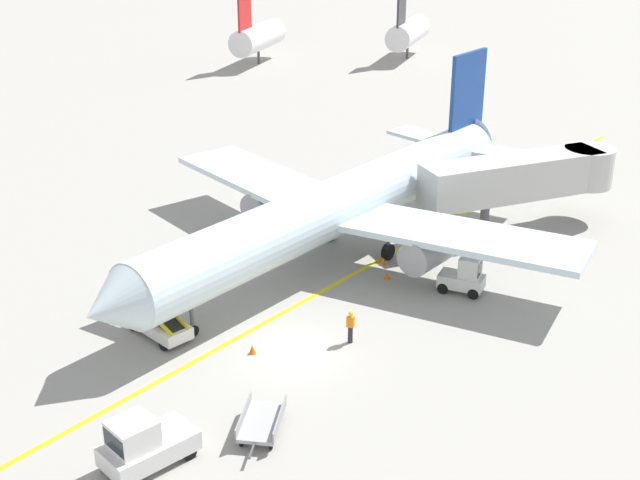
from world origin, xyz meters
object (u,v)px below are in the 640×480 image
Objects in this scene: safety_cone_nose_right at (319,222)px; baggage_cart_loaded at (262,422)px; jet_bridge at (531,176)px; safety_cone_wingtip_left at (252,349)px; belt_loader_forward_hold at (157,320)px; safety_cone_wingtip_right at (387,276)px; baggage_tug_near_wing at (464,277)px; ground_crew_marshaller at (350,326)px; pushback_tug at (144,444)px; safety_cone_nose_left at (383,261)px; airliner at (344,203)px.

baggage_cart_loaded is at bearing -75.83° from safety_cone_nose_right.
jet_bridge is 25.37× the size of safety_cone_wingtip_left.
belt_loader_forward_hold is 13.33m from safety_cone_wingtip_right.
safety_cone_nose_right is at bearing 149.46° from baggage_tug_near_wing.
ground_crew_marshaller is at bearing -88.13° from safety_cone_wingtip_right.
baggage_tug_near_wing is 5.65× the size of safety_cone_nose_right.
baggage_tug_near_wing reaches higher than safety_cone_wingtip_left.
jet_bridge is at bearing 71.07° from ground_crew_marshaller.
pushback_tug is at bearing -114.42° from baggage_tug_near_wing.
jet_bridge is 2.74× the size of pushback_tug.
baggage_cart_loaded is at bearing -90.36° from safety_cone_nose_left.
baggage_tug_near_wing is at bearing 60.48° from ground_crew_marshaller.
safety_cone_nose_right is (2.57, 16.05, -0.56)m from belt_loader_forward_hold.
safety_cone_nose_right is (-3.09, 4.18, -3.20)m from airliner.
ground_crew_marshaller is at bearing -83.61° from safety_cone_nose_left.
safety_cone_nose_left is (-7.06, -8.43, -3.32)m from jet_bridge.
baggage_tug_near_wing is (8.55, 18.84, -0.07)m from pushback_tug.
safety_cone_wingtip_left is at bearing -0.67° from belt_loader_forward_hold.
ground_crew_marshaller is (1.14, 8.10, 0.44)m from baggage_cart_loaded.
airliner is 6.10m from safety_cone_nose_right.
belt_loader_forward_hold is (-5.66, -11.87, -2.64)m from airliner.
airliner is 4.05m from safety_cone_nose_left.
safety_cone_nose_right and safety_cone_wingtip_left have the same top height.
airliner is 77.89× the size of safety_cone_nose_right.
belt_loader_forward_hold is 16.27m from safety_cone_nose_right.
safety_cone_wingtip_left is at bearing -92.47° from airliner.
ground_crew_marshaller is (-4.09, -7.22, -0.02)m from baggage_tug_near_wing.
jet_bridge is at bearing 50.04° from safety_cone_nose_left.
safety_cone_wingtip_left is (-8.11, -9.81, -0.71)m from baggage_tug_near_wing.
safety_cone_nose_right is at bearing -162.18° from jet_bridge.
airliner is 12.61m from jet_bridge.
baggage_tug_near_wing is at bearing -100.61° from jet_bridge.
safety_cone_wingtip_left is (-3.00, -11.75, 0.00)m from safety_cone_nose_left.
ground_crew_marshaller is at bearing 82.02° from baggage_cart_loaded.
jet_bridge is 18.78m from ground_crew_marshaller.
airliner is 20.16× the size of ground_crew_marshaller.
safety_cone_nose_left is 7.08m from safety_cone_nose_right.
jet_bridge is at bearing 58.48° from safety_cone_wingtip_right.
baggage_tug_near_wing reaches higher than safety_cone_nose_right.
pushback_tug reaches higher than baggage_cart_loaded.
jet_bridge is 22.78m from safety_cone_wingtip_left.
safety_cone_nose_left and safety_cone_nose_right have the same top height.
airliner is 10.29m from ground_crew_marshaller.
jet_bridge is (9.54, 8.24, 0.12)m from airliner.
ground_crew_marshaller is at bearing 32.74° from safety_cone_wingtip_left.
jet_bridge reaches higher than ground_crew_marshaller.
jet_bridge is 2.21× the size of belt_loader_forward_hold.
safety_cone_wingtip_left is (-10.05, -20.17, -3.32)m from jet_bridge.
baggage_tug_near_wing is at bearing -15.62° from airliner.
baggage_cart_loaded is at bearing -97.98° from ground_crew_marshaller.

